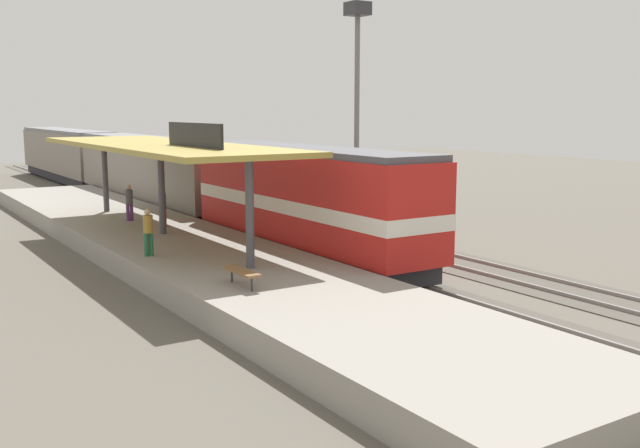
{
  "coord_description": "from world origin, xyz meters",
  "views": [
    {
      "loc": [
        -15.43,
        -29.06,
        6.11
      ],
      "look_at": [
        -1.38,
        -7.25,
        2.0
      ],
      "focal_mm": 40.88,
      "sensor_mm": 36.0,
      "label": 1
    }
  ],
  "objects_px": {
    "locomotive": "(306,201)",
    "person_boarding": "(148,230)",
    "light_mast": "(357,66)",
    "platform_bench": "(241,272)",
    "passenger_carriage_front": "(152,172)",
    "passenger_carriage_rear": "(66,154)",
    "person_waiting": "(129,201)",
    "person_walking": "(162,205)",
    "freight_car": "(274,183)"
  },
  "relations": [
    {
      "from": "locomotive",
      "to": "person_boarding",
      "type": "height_order",
      "value": "locomotive"
    },
    {
      "from": "locomotive",
      "to": "person_boarding",
      "type": "relative_size",
      "value": 8.44
    },
    {
      "from": "person_walking",
      "to": "locomotive",
      "type": "bearing_deg",
      "value": -56.97
    },
    {
      "from": "person_walking",
      "to": "passenger_carriage_front",
      "type": "bearing_deg",
      "value": 72.14
    },
    {
      "from": "locomotive",
      "to": "person_walking",
      "type": "height_order",
      "value": "locomotive"
    },
    {
      "from": "person_boarding",
      "to": "passenger_carriage_front",
      "type": "bearing_deg",
      "value": 69.69
    },
    {
      "from": "platform_bench",
      "to": "person_walking",
      "type": "relative_size",
      "value": 0.99
    },
    {
      "from": "platform_bench",
      "to": "person_boarding",
      "type": "xyz_separation_m",
      "value": [
        -0.74,
        5.88,
        0.51
      ]
    },
    {
      "from": "passenger_carriage_front",
      "to": "passenger_carriage_rear",
      "type": "relative_size",
      "value": 1.0
    },
    {
      "from": "passenger_carriage_rear",
      "to": "person_boarding",
      "type": "xyz_separation_m",
      "value": [
        -6.74,
        -39.0,
        -0.46
      ]
    },
    {
      "from": "passenger_carriage_rear",
      "to": "light_mast",
      "type": "xyz_separation_m",
      "value": [
        7.8,
        -31.43,
        6.08
      ]
    },
    {
      "from": "freight_car",
      "to": "person_boarding",
      "type": "xyz_separation_m",
      "value": [
        -11.34,
        -11.1,
        -0.12
      ]
    },
    {
      "from": "platform_bench",
      "to": "person_boarding",
      "type": "distance_m",
      "value": 5.95
    },
    {
      "from": "platform_bench",
      "to": "passenger_carriage_rear",
      "type": "relative_size",
      "value": 0.08
    },
    {
      "from": "platform_bench",
      "to": "passenger_carriage_front",
      "type": "xyz_separation_m",
      "value": [
        6.0,
        24.08,
        0.97
      ]
    },
    {
      "from": "light_mast",
      "to": "person_waiting",
      "type": "distance_m",
      "value": 14.07
    },
    {
      "from": "passenger_carriage_rear",
      "to": "light_mast",
      "type": "relative_size",
      "value": 1.71
    },
    {
      "from": "passenger_carriage_rear",
      "to": "platform_bench",
      "type": "bearing_deg",
      "value": -97.61
    },
    {
      "from": "passenger_carriage_rear",
      "to": "person_waiting",
      "type": "bearing_deg",
      "value": -98.61
    },
    {
      "from": "person_waiting",
      "to": "person_walking",
      "type": "height_order",
      "value": "same"
    },
    {
      "from": "person_boarding",
      "to": "light_mast",
      "type": "bearing_deg",
      "value": 27.5
    },
    {
      "from": "light_mast",
      "to": "person_boarding",
      "type": "bearing_deg",
      "value": -152.5
    },
    {
      "from": "passenger_carriage_front",
      "to": "freight_car",
      "type": "xyz_separation_m",
      "value": [
        4.6,
        -7.09,
        -0.34
      ]
    },
    {
      "from": "person_waiting",
      "to": "light_mast",
      "type": "bearing_deg",
      "value": -4.26
    },
    {
      "from": "passenger_carriage_front",
      "to": "person_waiting",
      "type": "height_order",
      "value": "passenger_carriage_front"
    },
    {
      "from": "passenger_carriage_front",
      "to": "passenger_carriage_rear",
      "type": "bearing_deg",
      "value": 90.0
    },
    {
      "from": "person_walking",
      "to": "person_boarding",
      "type": "distance_m",
      "value": 6.79
    },
    {
      "from": "platform_bench",
      "to": "passenger_carriage_front",
      "type": "distance_m",
      "value": 24.83
    },
    {
      "from": "passenger_carriage_front",
      "to": "person_walking",
      "type": "height_order",
      "value": "passenger_carriage_front"
    },
    {
      "from": "light_mast",
      "to": "person_waiting",
      "type": "relative_size",
      "value": 6.84
    },
    {
      "from": "platform_bench",
      "to": "person_waiting",
      "type": "height_order",
      "value": "person_waiting"
    },
    {
      "from": "person_waiting",
      "to": "person_boarding",
      "type": "distance_m",
      "value": 8.75
    },
    {
      "from": "person_waiting",
      "to": "person_walking",
      "type": "distance_m",
      "value": 2.44
    },
    {
      "from": "platform_bench",
      "to": "person_waiting",
      "type": "bearing_deg",
      "value": 84.52
    },
    {
      "from": "light_mast",
      "to": "person_walking",
      "type": "xyz_separation_m",
      "value": [
        -11.68,
        -1.4,
        -6.54
      ]
    },
    {
      "from": "passenger_carriage_rear",
      "to": "locomotive",
      "type": "bearing_deg",
      "value": -90.0
    },
    {
      "from": "light_mast",
      "to": "person_boarding",
      "type": "distance_m",
      "value": 17.65
    },
    {
      "from": "freight_car",
      "to": "person_walking",
      "type": "bearing_deg",
      "value": -149.76
    },
    {
      "from": "freight_car",
      "to": "person_walking",
      "type": "relative_size",
      "value": 7.02
    },
    {
      "from": "platform_bench",
      "to": "person_walking",
      "type": "distance_m",
      "value": 12.24
    },
    {
      "from": "locomotive",
      "to": "light_mast",
      "type": "bearing_deg",
      "value": 43.37
    },
    {
      "from": "platform_bench",
      "to": "person_waiting",
      "type": "xyz_separation_m",
      "value": [
        1.38,
        14.37,
        0.51
      ]
    },
    {
      "from": "light_mast",
      "to": "freight_car",
      "type": "bearing_deg",
      "value": 132.13
    },
    {
      "from": "freight_car",
      "to": "person_walking",
      "type": "xyz_separation_m",
      "value": [
        -8.48,
        -4.94,
        -0.12
      ]
    },
    {
      "from": "passenger_carriage_rear",
      "to": "person_boarding",
      "type": "bearing_deg",
      "value": -99.8
    },
    {
      "from": "locomotive",
      "to": "person_waiting",
      "type": "distance_m",
      "value": 9.51
    },
    {
      "from": "locomotive",
      "to": "person_waiting",
      "type": "xyz_separation_m",
      "value": [
        -4.62,
        8.29,
        -0.56
      ]
    },
    {
      "from": "person_walking",
      "to": "person_boarding",
      "type": "bearing_deg",
      "value": -114.88
    },
    {
      "from": "passenger_carriage_front",
      "to": "person_boarding",
      "type": "height_order",
      "value": "passenger_carriage_front"
    },
    {
      "from": "light_mast",
      "to": "person_walking",
      "type": "bearing_deg",
      "value": -173.15
    }
  ]
}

